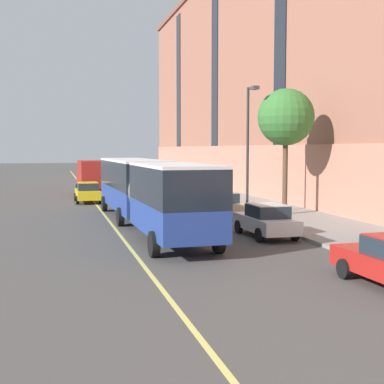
{
  "coord_description": "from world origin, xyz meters",
  "views": [
    {
      "loc": [
        -4.59,
        -28.9,
        4.12
      ],
      "look_at": [
        2.6,
        -1.21,
        1.8
      ],
      "focal_mm": 50.0,
      "sensor_mm": 36.0,
      "label": 1
    }
  ],
  "objects_px": {
    "parked_car_darkgray_1": "(164,186)",
    "street_lamp": "(249,138)",
    "parked_car_champagne_5": "(221,205)",
    "street_tree_mid_block": "(286,118)",
    "taxi_cab": "(88,192)",
    "parked_car_champagne_4": "(137,177)",
    "box_truck": "(91,176)",
    "city_bus": "(146,189)",
    "parked_car_white_2": "(266,220)",
    "parked_car_white_0": "(181,191)"
  },
  "relations": [
    {
      "from": "parked_car_darkgray_1",
      "to": "street_lamp",
      "type": "distance_m",
      "value": 17.28
    },
    {
      "from": "parked_car_champagne_5",
      "to": "street_tree_mid_block",
      "type": "relative_size",
      "value": 0.61
    },
    {
      "from": "taxi_cab",
      "to": "street_tree_mid_block",
      "type": "relative_size",
      "value": 0.59
    },
    {
      "from": "parked_car_champagne_4",
      "to": "taxi_cab",
      "type": "height_order",
      "value": "same"
    },
    {
      "from": "parked_car_darkgray_1",
      "to": "box_truck",
      "type": "height_order",
      "value": "box_truck"
    },
    {
      "from": "city_bus",
      "to": "box_truck",
      "type": "relative_size",
      "value": 2.87
    },
    {
      "from": "parked_car_champagne_5",
      "to": "street_lamp",
      "type": "height_order",
      "value": "street_lamp"
    },
    {
      "from": "parked_car_white_2",
      "to": "box_truck",
      "type": "relative_size",
      "value": 0.65
    },
    {
      "from": "city_bus",
      "to": "taxi_cab",
      "type": "distance_m",
      "value": 14.16
    },
    {
      "from": "street_tree_mid_block",
      "to": "street_lamp",
      "type": "relative_size",
      "value": 0.99
    },
    {
      "from": "parked_car_champagne_4",
      "to": "box_truck",
      "type": "xyz_separation_m",
      "value": [
        -6.26,
        -14.38,
        0.94
      ]
    },
    {
      "from": "parked_car_white_2",
      "to": "street_tree_mid_block",
      "type": "bearing_deg",
      "value": 59.33
    },
    {
      "from": "parked_car_white_0",
      "to": "parked_car_white_2",
      "type": "relative_size",
      "value": 0.99
    },
    {
      "from": "parked_car_darkgray_1",
      "to": "parked_car_champagne_5",
      "type": "relative_size",
      "value": 0.99
    },
    {
      "from": "parked_car_champagne_5",
      "to": "street_tree_mid_block",
      "type": "bearing_deg",
      "value": -7.91
    },
    {
      "from": "parked_car_darkgray_1",
      "to": "taxi_cab",
      "type": "height_order",
      "value": "same"
    },
    {
      "from": "parked_car_champagne_5",
      "to": "taxi_cab",
      "type": "xyz_separation_m",
      "value": [
        -7.15,
        11.3,
        -0.0
      ]
    },
    {
      "from": "parked_car_white_0",
      "to": "parked_car_champagne_5",
      "type": "relative_size",
      "value": 0.92
    },
    {
      "from": "city_bus",
      "to": "street_tree_mid_block",
      "type": "relative_size",
      "value": 2.5
    },
    {
      "from": "parked_car_white_0",
      "to": "parked_car_champagne_4",
      "type": "bearing_deg",
      "value": 90.34
    },
    {
      "from": "parked_car_white_0",
      "to": "street_tree_mid_block",
      "type": "xyz_separation_m",
      "value": [
        3.89,
        -10.8,
        5.19
      ]
    },
    {
      "from": "box_truck",
      "to": "street_tree_mid_block",
      "type": "distance_m",
      "value": 21.71
    },
    {
      "from": "box_truck",
      "to": "city_bus",
      "type": "bearing_deg",
      "value": -85.99
    },
    {
      "from": "parked_car_white_2",
      "to": "city_bus",
      "type": "bearing_deg",
      "value": 136.59
    },
    {
      "from": "city_bus",
      "to": "parked_car_champagne_5",
      "type": "bearing_deg",
      "value": 28.11
    },
    {
      "from": "parked_car_darkgray_1",
      "to": "parked_car_champagne_5",
      "type": "bearing_deg",
      "value": -90.06
    },
    {
      "from": "parked_car_champagne_4",
      "to": "box_truck",
      "type": "bearing_deg",
      "value": -113.52
    },
    {
      "from": "box_truck",
      "to": "street_lamp",
      "type": "xyz_separation_m",
      "value": [
        8.2,
        -17.98,
        3.05
      ]
    },
    {
      "from": "parked_car_darkgray_1",
      "to": "parked_car_champagne_5",
      "type": "xyz_separation_m",
      "value": [
        -0.02,
        -16.84,
        0.0
      ]
    },
    {
      "from": "box_truck",
      "to": "street_lamp",
      "type": "relative_size",
      "value": 0.86
    },
    {
      "from": "parked_car_white_0",
      "to": "street_tree_mid_block",
      "type": "distance_m",
      "value": 12.6
    },
    {
      "from": "parked_car_white_2",
      "to": "street_tree_mid_block",
      "type": "distance_m",
      "value": 9.36
    },
    {
      "from": "taxi_cab",
      "to": "parked_car_champagne_5",
      "type": "bearing_deg",
      "value": -57.68
    },
    {
      "from": "parked_car_champagne_5",
      "to": "city_bus",
      "type": "bearing_deg",
      "value": -151.89
    },
    {
      "from": "parked_car_darkgray_1",
      "to": "parked_car_white_2",
      "type": "relative_size",
      "value": 1.06
    },
    {
      "from": "parked_car_darkgray_1",
      "to": "parked_car_champagne_4",
      "type": "height_order",
      "value": "same"
    },
    {
      "from": "parked_car_white_2",
      "to": "street_lamp",
      "type": "bearing_deg",
      "value": 75.64
    },
    {
      "from": "city_bus",
      "to": "box_truck",
      "type": "bearing_deg",
      "value": 94.01
    },
    {
      "from": "parked_car_darkgray_1",
      "to": "parked_car_champagne_4",
      "type": "xyz_separation_m",
      "value": [
        -0.15,
        15.64,
        0.0
      ]
    },
    {
      "from": "parked_car_darkgray_1",
      "to": "street_tree_mid_block",
      "type": "bearing_deg",
      "value": -77.43
    },
    {
      "from": "parked_car_champagne_5",
      "to": "taxi_cab",
      "type": "bearing_deg",
      "value": 122.32
    },
    {
      "from": "parked_car_white_0",
      "to": "city_bus",
      "type": "bearing_deg",
      "value": -110.95
    },
    {
      "from": "parked_car_champagne_4",
      "to": "parked_car_champagne_5",
      "type": "relative_size",
      "value": 1.03
    },
    {
      "from": "taxi_cab",
      "to": "parked_car_darkgray_1",
      "type": "bearing_deg",
      "value": 37.72
    },
    {
      "from": "parked_car_darkgray_1",
      "to": "box_truck",
      "type": "distance_m",
      "value": 6.6
    },
    {
      "from": "taxi_cab",
      "to": "street_tree_mid_block",
      "type": "distance_m",
      "value": 16.99
    },
    {
      "from": "parked_car_white_2",
      "to": "parked_car_champagne_5",
      "type": "relative_size",
      "value": 0.93
    },
    {
      "from": "parked_car_darkgray_1",
      "to": "taxi_cab",
      "type": "distance_m",
      "value": 9.06
    },
    {
      "from": "parked_car_darkgray_1",
      "to": "street_lamp",
      "type": "relative_size",
      "value": 0.59
    },
    {
      "from": "city_bus",
      "to": "street_lamp",
      "type": "xyz_separation_m",
      "value": [
        6.74,
        2.76,
        2.75
      ]
    }
  ]
}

